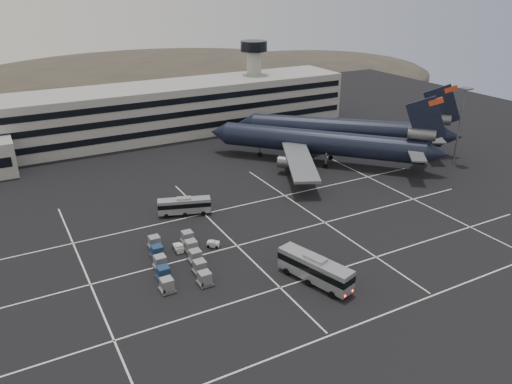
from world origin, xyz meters
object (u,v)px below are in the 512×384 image
at_px(uld_cluster, 178,259).
at_px(trijet_main, 323,142).
at_px(bus_near, 315,268).
at_px(bus_far, 184,205).
at_px(tug_a, 178,248).

bearing_deg(uld_cluster, trijet_main, 30.27).
xyz_separation_m(bus_near, uld_cluster, (-15.91, 14.19, -1.36)).
bearing_deg(bus_near, uld_cluster, 121.62).
relative_size(trijet_main, bus_far, 4.52).
distance_m(bus_near, uld_cluster, 21.36).
relative_size(bus_far, uld_cluster, 0.60).
relative_size(bus_near, uld_cluster, 0.75).
height_order(tug_a, uld_cluster, uld_cluster).
height_order(bus_far, tug_a, bus_far).
height_order(trijet_main, bus_near, trijet_main).
height_order(bus_near, bus_far, bus_near).
relative_size(trijet_main, bus_near, 3.65).
relative_size(bus_near, tug_a, 5.28).
distance_m(bus_near, tug_a, 23.15).
relative_size(trijet_main, tug_a, 19.31).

